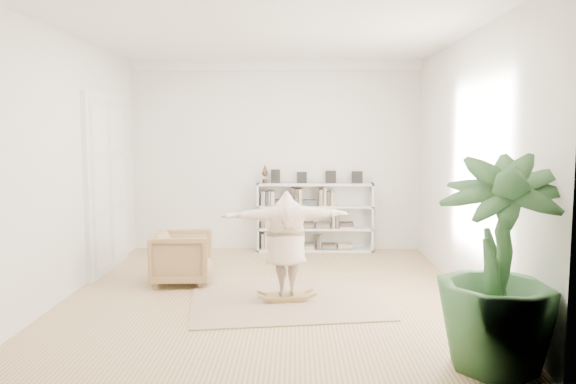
% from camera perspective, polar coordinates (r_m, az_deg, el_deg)
% --- Properties ---
extents(floor, '(6.00, 6.00, 0.00)m').
position_cam_1_polar(floor, '(8.10, -2.00, -10.10)').
color(floor, '#926E4B').
rests_on(floor, ground).
extents(room_shell, '(6.00, 6.00, 6.00)m').
position_cam_1_polar(room_shell, '(10.79, -1.28, 12.73)').
color(room_shell, silver).
rests_on(room_shell, floor).
extents(doors, '(0.09, 1.78, 2.92)m').
position_cam_1_polar(doors, '(9.62, -17.93, 0.67)').
color(doors, white).
rests_on(doors, floor).
extents(bookshelf, '(2.20, 0.35, 1.64)m').
position_cam_1_polar(bookshelf, '(10.71, 2.71, -2.64)').
color(bookshelf, silver).
rests_on(bookshelf, floor).
extents(armchair, '(0.92, 0.90, 0.78)m').
position_cam_1_polar(armchair, '(8.60, -10.69, -6.55)').
color(armchair, tan).
rests_on(armchair, floor).
extents(rug, '(2.77, 2.34, 0.02)m').
position_cam_1_polar(rug, '(7.66, -0.19, -10.96)').
color(rug, tan).
rests_on(rug, floor).
extents(rocker_board, '(0.57, 0.39, 0.11)m').
position_cam_1_polar(rocker_board, '(7.65, -0.19, -10.52)').
color(rocker_board, olive).
rests_on(rocker_board, rug).
extents(person, '(1.76, 0.71, 1.39)m').
position_cam_1_polar(person, '(7.47, -0.19, -4.93)').
color(person, beige).
rests_on(person, rocker_board).
extents(houseplant, '(1.51, 1.51, 2.06)m').
position_cam_1_polar(houseplant, '(5.69, 20.56, -6.74)').
color(houseplant, '#2B542A').
rests_on(houseplant, floor).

